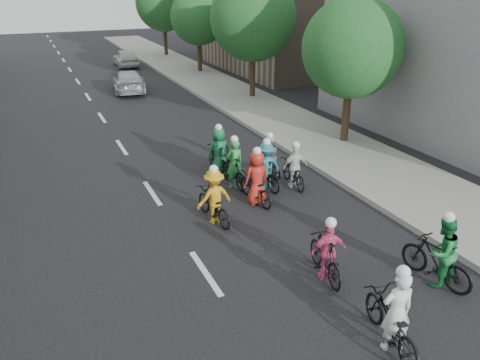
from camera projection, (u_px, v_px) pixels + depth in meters
ground at (205, 273)px, 11.22m from camera, size 120.00×120.00×0.00m
sidewalk_right at (288, 123)px, 22.59m from camera, size 4.00×80.00×0.15m
curb_right at (252, 128)px, 21.84m from camera, size 0.18×80.00×0.18m
bldg_se at (290, 14)px, 35.78m from camera, size 10.00×14.00×8.00m
tree_r_0 at (352, 48)px, 18.51m from camera, size 4.00×4.00×5.97m
tree_r_1 at (253, 18)px, 25.82m from camera, size 4.80×4.80×6.93m
tree_r_2 at (198, 17)px, 33.56m from camera, size 4.00×4.00×5.97m
tree_r_3 at (163, 3)px, 40.86m from camera, size 4.80×4.80×6.93m
cyclist_0 at (392, 320)px, 8.78m from camera, size 1.07×2.06×1.85m
cyclist_1 at (439, 256)px, 10.59m from camera, size 0.93×1.91×1.87m
cyclist_2 at (214, 201)px, 13.37m from camera, size 1.11×1.93×1.78m
cyclist_3 at (326, 255)px, 10.84m from camera, size 0.91×1.81×1.62m
cyclist_4 at (256, 183)px, 14.52m from camera, size 0.89×1.88×1.87m
cyclist_5 at (234, 169)px, 15.68m from camera, size 0.63×1.80×1.82m
cyclist_6 at (268, 160)px, 16.54m from camera, size 0.77×1.60×1.64m
cyclist_7 at (265, 169)px, 15.45m from camera, size 1.12×1.82×1.79m
cyclist_8 at (294, 171)px, 15.72m from camera, size 0.89×1.76×1.62m
cyclist_9 at (219, 156)px, 16.65m from camera, size 0.85×1.83×1.89m
follow_car_lead at (129, 81)px, 29.00m from camera, size 2.47×4.71×1.30m
follow_car_trail at (126, 58)px, 37.37m from camera, size 1.77×4.13×1.39m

